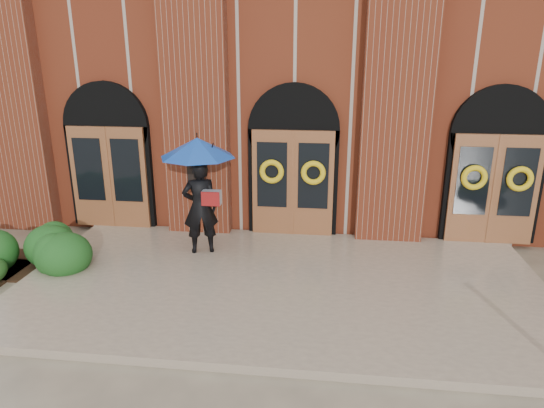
# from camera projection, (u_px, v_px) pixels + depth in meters

# --- Properties ---
(ground) EXTENTS (90.00, 90.00, 0.00)m
(ground) POSITION_uv_depth(u_px,v_px,m) (280.00, 292.00, 9.20)
(ground) COLOR gray
(ground) RESTS_ON ground
(landing) EXTENTS (10.00, 5.30, 0.15)m
(landing) POSITION_uv_depth(u_px,v_px,m) (281.00, 285.00, 9.32)
(landing) COLOR tan
(landing) RESTS_ON ground
(church_building) EXTENTS (16.20, 12.53, 7.00)m
(church_building) POSITION_uv_depth(u_px,v_px,m) (308.00, 77.00, 16.43)
(church_building) COLOR #602614
(church_building) RESTS_ON ground
(man_with_umbrella) EXTENTS (2.01, 2.01, 2.52)m
(man_with_umbrella) POSITION_uv_depth(u_px,v_px,m) (199.00, 173.00, 10.14)
(man_with_umbrella) COLOR black
(man_with_umbrella) RESTS_ON landing
(hedge_wall_left) EXTENTS (3.28, 1.31, 0.84)m
(hedge_wall_left) POSITION_uv_depth(u_px,v_px,m) (36.00, 248.00, 10.15)
(hedge_wall_left) COLOR #1A4B19
(hedge_wall_left) RESTS_ON ground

